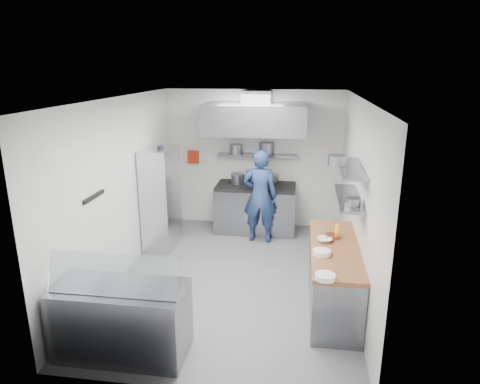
% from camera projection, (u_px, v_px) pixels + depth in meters
% --- Properties ---
extents(floor, '(5.00, 5.00, 0.00)m').
position_uv_depth(floor, '(235.00, 278.00, 6.81)').
color(floor, '#535355').
rests_on(floor, ground).
extents(ceiling, '(5.00, 5.00, 0.00)m').
position_uv_depth(ceiling, '(234.00, 99.00, 6.01)').
color(ceiling, silver).
rests_on(ceiling, wall_back).
extents(wall_back, '(3.60, 2.80, 0.02)m').
position_uv_depth(wall_back, '(253.00, 159.00, 8.78)').
color(wall_back, white).
rests_on(wall_back, floor).
extents(wall_front, '(3.60, 2.80, 0.02)m').
position_uv_depth(wall_front, '(193.00, 269.00, 4.04)').
color(wall_front, white).
rests_on(wall_front, floor).
extents(wall_left, '(2.80, 5.00, 0.02)m').
position_uv_depth(wall_left, '(120.00, 189.00, 6.66)').
color(wall_left, white).
rests_on(wall_left, floor).
extents(wall_right, '(2.80, 5.00, 0.02)m').
position_uv_depth(wall_right, '(357.00, 199.00, 6.16)').
color(wall_right, white).
rests_on(wall_right, floor).
extents(gas_range, '(1.60, 0.80, 0.90)m').
position_uv_depth(gas_range, '(256.00, 209.00, 8.66)').
color(gas_range, gray).
rests_on(gas_range, floor).
extents(cooktop, '(1.57, 0.78, 0.06)m').
position_uv_depth(cooktop, '(256.00, 186.00, 8.52)').
color(cooktop, black).
rests_on(cooktop, gas_range).
extents(stock_pot_left, '(0.27, 0.27, 0.20)m').
position_uv_depth(stock_pot_left, '(238.00, 179.00, 8.60)').
color(stock_pot_left, slate).
rests_on(stock_pot_left, cooktop).
extents(stock_pot_mid, '(0.33, 0.33, 0.24)m').
position_uv_depth(stock_pot_mid, '(254.00, 175.00, 8.80)').
color(stock_pot_mid, slate).
rests_on(stock_pot_mid, cooktop).
extents(stock_pot_right, '(0.27, 0.27, 0.16)m').
position_uv_depth(stock_pot_right, '(272.00, 178.00, 8.73)').
color(stock_pot_right, slate).
rests_on(stock_pot_right, cooktop).
extents(over_range_shelf, '(1.60, 0.30, 0.04)m').
position_uv_depth(over_range_shelf, '(257.00, 155.00, 8.58)').
color(over_range_shelf, gray).
rests_on(over_range_shelf, wall_back).
extents(shelf_pot_a, '(0.26, 0.26, 0.18)m').
position_uv_depth(shelf_pot_a, '(236.00, 149.00, 8.63)').
color(shelf_pot_a, slate).
rests_on(shelf_pot_a, over_range_shelf).
extents(shelf_pot_b, '(0.31, 0.31, 0.22)m').
position_uv_depth(shelf_pot_b, '(267.00, 148.00, 8.64)').
color(shelf_pot_b, slate).
rests_on(shelf_pot_b, over_range_shelf).
extents(extractor_hood, '(1.90, 1.15, 0.55)m').
position_uv_depth(extractor_hood, '(256.00, 118.00, 7.97)').
color(extractor_hood, gray).
rests_on(extractor_hood, wall_back).
extents(hood_duct, '(0.55, 0.55, 0.24)m').
position_uv_depth(hood_duct, '(257.00, 97.00, 8.07)').
color(hood_duct, slate).
rests_on(hood_duct, extractor_hood).
extents(red_firebox, '(0.22, 0.10, 0.26)m').
position_uv_depth(red_firebox, '(193.00, 157.00, 8.89)').
color(red_firebox, '#B2290E').
rests_on(red_firebox, wall_back).
extents(chef, '(0.67, 0.46, 1.79)m').
position_uv_depth(chef, '(260.00, 196.00, 8.01)').
color(chef, navy).
rests_on(chef, floor).
extents(wire_rack, '(0.50, 0.90, 1.85)m').
position_uv_depth(wire_rack, '(161.00, 198.00, 7.81)').
color(wire_rack, silver).
rests_on(wire_rack, floor).
extents(rack_bin_a, '(0.16, 0.19, 0.18)m').
position_uv_depth(rack_bin_a, '(160.00, 206.00, 7.76)').
color(rack_bin_a, white).
rests_on(rack_bin_a, wire_rack).
extents(rack_bin_b, '(0.13, 0.16, 0.14)m').
position_uv_depth(rack_bin_b, '(166.00, 173.00, 8.05)').
color(rack_bin_b, yellow).
rests_on(rack_bin_b, wire_rack).
extents(rack_jar, '(0.11, 0.11, 0.18)m').
position_uv_depth(rack_jar, '(161.00, 151.00, 7.51)').
color(rack_jar, black).
rests_on(rack_jar, wire_rack).
extents(knife_strip, '(0.04, 0.55, 0.05)m').
position_uv_depth(knife_strip, '(94.00, 197.00, 5.76)').
color(knife_strip, black).
rests_on(knife_strip, wall_left).
extents(prep_counter_base, '(0.62, 2.00, 0.84)m').
position_uv_depth(prep_counter_base, '(333.00, 278.00, 5.91)').
color(prep_counter_base, gray).
rests_on(prep_counter_base, floor).
extents(prep_counter_top, '(0.65, 2.04, 0.06)m').
position_uv_depth(prep_counter_top, '(335.00, 248.00, 5.79)').
color(prep_counter_top, brown).
rests_on(prep_counter_top, prep_counter_base).
extents(plate_stack_a, '(0.24, 0.24, 0.06)m').
position_uv_depth(plate_stack_a, '(325.00, 277.00, 4.88)').
color(plate_stack_a, white).
rests_on(plate_stack_a, prep_counter_top).
extents(plate_stack_b, '(0.24, 0.24, 0.06)m').
position_uv_depth(plate_stack_b, '(322.00, 252.00, 5.51)').
color(plate_stack_b, white).
rests_on(plate_stack_b, prep_counter_top).
extents(copper_pan, '(0.18, 0.18, 0.06)m').
position_uv_depth(copper_pan, '(332.00, 236.00, 6.04)').
color(copper_pan, '#C55A37').
rests_on(copper_pan, prep_counter_top).
extents(squeeze_bottle, '(0.06, 0.06, 0.18)m').
position_uv_depth(squeeze_bottle, '(337.00, 231.00, 6.08)').
color(squeeze_bottle, yellow).
rests_on(squeeze_bottle, prep_counter_top).
extents(mixing_bowl, '(0.25, 0.25, 0.05)m').
position_uv_depth(mixing_bowl, '(324.00, 240.00, 5.93)').
color(mixing_bowl, white).
rests_on(mixing_bowl, prep_counter_top).
extents(wall_shelf_lower, '(0.30, 1.30, 0.04)m').
position_uv_depth(wall_shelf_lower, '(349.00, 198.00, 5.87)').
color(wall_shelf_lower, gray).
rests_on(wall_shelf_lower, wall_right).
extents(wall_shelf_upper, '(0.30, 1.30, 0.04)m').
position_uv_depth(wall_shelf_upper, '(351.00, 168.00, 5.75)').
color(wall_shelf_upper, gray).
rests_on(wall_shelf_upper, wall_right).
extents(shelf_pot_c, '(0.20, 0.20, 0.10)m').
position_uv_depth(shelf_pot_c, '(353.00, 202.00, 5.48)').
color(shelf_pot_c, slate).
rests_on(shelf_pot_c, wall_shelf_lower).
extents(shelf_pot_d, '(0.26, 0.26, 0.14)m').
position_uv_depth(shelf_pot_d, '(337.00, 160.00, 5.81)').
color(shelf_pot_d, slate).
rests_on(shelf_pot_d, wall_shelf_upper).
extents(display_case, '(1.50, 0.70, 0.85)m').
position_uv_depth(display_case, '(122.00, 320.00, 4.93)').
color(display_case, gray).
rests_on(display_case, floor).
extents(display_glass, '(1.47, 0.19, 0.42)m').
position_uv_depth(display_glass, '(113.00, 275.00, 4.63)').
color(display_glass, silver).
rests_on(display_glass, display_case).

